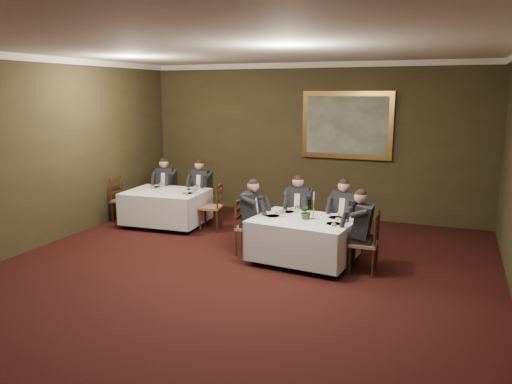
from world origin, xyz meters
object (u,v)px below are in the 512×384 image
Objects in this scene: diner_sec_backright at (202,196)px; chair_sec_endright at (212,217)px; diner_main_backright at (344,225)px; chair_sec_backleft at (167,203)px; candlestick at (314,209)px; chair_sec_backright at (202,206)px; diner_sec_backleft at (166,194)px; chair_main_backleft at (298,231)px; chair_sec_endleft at (124,209)px; diner_main_backleft at (298,219)px; diner_main_endleft at (249,226)px; table_second at (166,205)px; diner_main_endright at (364,242)px; chair_main_endright at (364,256)px; chair_main_endleft at (248,238)px; chair_main_backright at (344,237)px; painting at (347,125)px; table_main at (303,237)px; centerpiece at (307,211)px.

diner_sec_backright reaches higher than chair_sec_endright.
chair_sec_backleft is (-4.46, 1.22, -0.23)m from diner_main_backright.
chair_sec_backright is at bearing 147.77° from candlestick.
chair_sec_backleft is 0.74× the size of diner_sec_backleft.
diner_sec_backright is 3.78m from candlestick.
chair_sec_endleft is (-4.13, 0.22, 0.00)m from chair_main_backleft.
candlestick is at bearing 148.39° from chair_sec_backleft.
diner_main_endleft is (-0.68, -0.78, 0.00)m from diner_main_backleft.
chair_sec_backright reaches higher than table_second.
diner_main_endright is (4.47, -1.29, 0.06)m from table_second.
chair_sec_endright is at bearing -15.53° from diner_main_backleft.
diner_main_endright reaches higher than chair_main_endright.
chair_sec_endright is at bearing -138.58° from chair_main_endleft.
chair_sec_backright is (0.39, 0.89, -0.17)m from table_second.
diner_main_backleft is 1.35× the size of chair_sec_backleft.
chair_main_backright is 1.00× the size of chair_sec_backleft.
chair_main_endleft is 3.46m from chair_sec_backleft.
diner_sec_backright is (-1.99, 1.96, 0.00)m from diner_main_endleft.
chair_sec_backright is (0.90, 0.07, -0.23)m from diner_sec_backleft.
diner_sec_backright is 1.07m from chair_sec_endright.
chair_main_endright is at bearing 76.86° from chair_main_endleft.
chair_main_endright and chair_sec_endright have the same top height.
diner_main_backleft is 1.74m from chair_main_endright.
chair_sec_backleft is at bearing -22.54° from chair_main_backleft.
painting reaches higher than chair_sec_backright.
painting reaches higher than table_second.
table_main is at bearing 146.79° from chair_sec_backleft.
chair_main_endright is (1.41, -0.99, -0.23)m from diner_main_backleft.
chair_sec_endright is at bearing 148.26° from diner_sec_backleft.
table_second is at bearing -148.58° from painting.
painting is at bearing -66.52° from chair_main_backright.
table_main is at bearing 83.64° from diner_main_endright.
diner_main_backright is 1.03m from diner_main_endright.
chair_sec_endleft is at bearing 30.68° from diner_sec_backright.
table_main is 1.79× the size of chair_sec_backright.
diner_main_backright is at bearing 158.16° from diner_sec_backright.
chair_sec_backleft is at bearing 0.61° from diner_sec_backright.
diner_main_backright is 1.35× the size of chair_sec_backright.
chair_main_endleft is 0.74× the size of diner_sec_backleft.
diner_sec_backleft is 0.90m from diner_sec_backright.
chair_sec_backleft is at bearing 1.35° from chair_sec_backright.
centerpiece is at bearing 77.83° from chair_main_endleft.
chair_sec_endright is (-1.32, 1.15, 0.00)m from chair_main_endleft.
centerpiece is at bearing 144.11° from diner_sec_backright.
chair_main_backright is at bearing 63.00° from candlestick.
diner_main_backleft is 1.35× the size of chair_main_endleft.
diner_sec_backleft reaches higher than chair_main_backleft.
painting reaches higher than chair_main_backright.
chair_main_backleft is at bearing -5.35° from table_second.
diner_sec_backright reaches higher than centerpiece.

